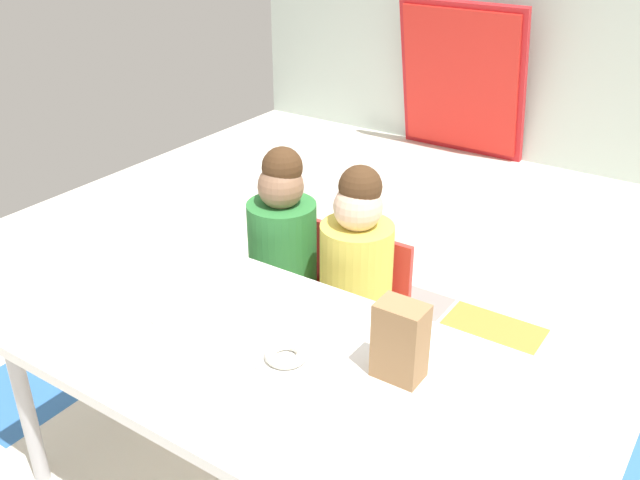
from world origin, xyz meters
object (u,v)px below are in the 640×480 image
object	(u,v)px
folded_activity_table	(461,81)
paper_plate_center_table	(180,314)
craft_table	(278,371)
paper_bag_brown	(400,341)
paper_plate_near_edge	(286,360)
seated_child_near_camera	(284,241)
donut_powdered_on_plate	(286,354)
seated_child_middle_seat	(358,264)

from	to	relation	value
folded_activity_table	paper_plate_center_table	size ratio (longest dim) A/B	6.04
craft_table	paper_bag_brown	bearing A→B (deg)	20.22
craft_table	folded_activity_table	xyz separation A→B (m)	(-0.89, 3.29, -0.00)
paper_plate_near_edge	paper_plate_center_table	size ratio (longest dim) A/B	1.00
folded_activity_table	seated_child_near_camera	bearing A→B (deg)	-80.51
donut_powdered_on_plate	craft_table	bearing A→B (deg)	176.72
paper_bag_brown	donut_powdered_on_plate	size ratio (longest dim) A/B	1.84
seated_child_middle_seat	seated_child_near_camera	bearing A→B (deg)	180.00
seated_child_middle_seat	folded_activity_table	bearing A→B (deg)	106.16
folded_activity_table	donut_powdered_on_plate	bearing A→B (deg)	-74.32
folded_activity_table	paper_plate_center_table	xyz separation A→B (m)	(0.52, -3.29, 0.06)
paper_plate_center_table	paper_plate_near_edge	bearing A→B (deg)	-0.70
seated_child_near_camera	donut_powdered_on_plate	distance (m)	0.80
paper_plate_near_edge	seated_child_near_camera	bearing A→B (deg)	127.19
seated_child_near_camera	donut_powdered_on_plate	xyz separation A→B (m)	(0.48, -0.63, 0.06)
paper_plate_near_edge	paper_plate_center_table	bearing A→B (deg)	179.30
paper_bag_brown	paper_plate_near_edge	bearing A→B (deg)	-157.50
donut_powdered_on_plate	paper_plate_near_edge	bearing A→B (deg)	0.00
seated_child_middle_seat	paper_plate_center_table	world-z (taller)	seated_child_middle_seat
craft_table	donut_powdered_on_plate	xyz separation A→B (m)	(0.03, -0.00, 0.07)
craft_table	seated_child_near_camera	size ratio (longest dim) A/B	1.78
paper_bag_brown	seated_child_middle_seat	bearing A→B (deg)	130.31
seated_child_middle_seat	paper_bag_brown	world-z (taller)	seated_child_middle_seat
paper_plate_center_table	donut_powdered_on_plate	world-z (taller)	donut_powdered_on_plate
folded_activity_table	paper_plate_near_edge	xyz separation A→B (m)	(0.92, -3.29, 0.06)
seated_child_middle_seat	craft_table	bearing A→B (deg)	-79.00
seated_child_middle_seat	folded_activity_table	size ratio (longest dim) A/B	0.84
craft_table	paper_bag_brown	size ratio (longest dim) A/B	7.42
seated_child_middle_seat	paper_bag_brown	bearing A→B (deg)	-49.69
paper_plate_near_edge	donut_powdered_on_plate	xyz separation A→B (m)	(0.00, 0.00, 0.02)
seated_child_middle_seat	paper_plate_center_table	bearing A→B (deg)	-111.83
seated_child_near_camera	seated_child_middle_seat	world-z (taller)	same
craft_table	paper_plate_center_table	size ratio (longest dim) A/B	9.07
seated_child_near_camera	paper_plate_center_table	world-z (taller)	seated_child_near_camera
folded_activity_table	paper_plate_near_edge	size ratio (longest dim) A/B	6.04
folded_activity_table	donut_powdered_on_plate	distance (m)	3.42
donut_powdered_on_plate	seated_child_middle_seat	bearing A→B (deg)	103.61
seated_child_near_camera	folded_activity_table	xyz separation A→B (m)	(-0.44, 2.66, -0.02)
folded_activity_table	craft_table	bearing A→B (deg)	-74.81
seated_child_middle_seat	paper_plate_near_edge	distance (m)	0.65
paper_plate_near_edge	craft_table	bearing A→B (deg)	176.72
donut_powdered_on_plate	paper_bag_brown	bearing A→B (deg)	22.50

